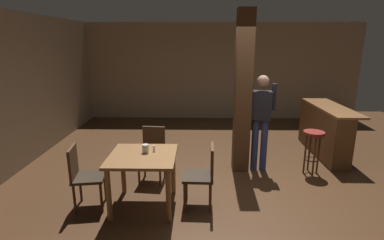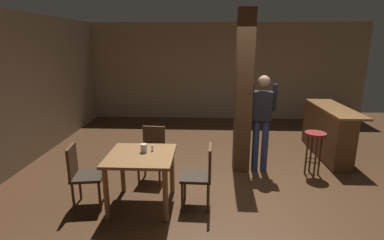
{
  "view_description": "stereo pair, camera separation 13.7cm",
  "coord_description": "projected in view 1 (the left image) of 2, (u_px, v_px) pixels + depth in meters",
  "views": [
    {
      "loc": [
        -0.74,
        -4.42,
        2.28
      ],
      "look_at": [
        -0.83,
        0.4,
        1.0
      ],
      "focal_mm": 28.0,
      "sensor_mm": 36.0,
      "label": 1
    },
    {
      "loc": [
        -0.6,
        -4.42,
        2.28
      ],
      "look_at": [
        -0.83,
        0.4,
        1.0
      ],
      "focal_mm": 28.0,
      "sensor_mm": 36.0,
      "label": 2
    }
  ],
  "objects": [
    {
      "name": "wall_back",
      "position": [
        223.0,
        72.0,
        8.84
      ],
      "size": [
        8.0,
        0.1,
        2.8
      ],
      "primitive_type": "cube",
      "color": "gray",
      "rests_on": "ground_plane"
    },
    {
      "name": "bar_stool_near",
      "position": [
        313.0,
        142.0,
        5.2
      ],
      "size": [
        0.36,
        0.36,
        0.77
      ],
      "color": "maroon",
      "rests_on": "ground_plane"
    },
    {
      "name": "dining_table",
      "position": [
        143.0,
        164.0,
        4.12
      ],
      "size": [
        0.91,
        0.91,
        0.77
      ],
      "color": "brown",
      "rests_on": "ground_plane"
    },
    {
      "name": "ground_plane",
      "position": [
        243.0,
        186.0,
        4.84
      ],
      "size": [
        10.8,
        10.8,
        0.0
      ],
      "primitive_type": "plane",
      "color": "#422816"
    },
    {
      "name": "napkin_cup",
      "position": [
        145.0,
        149.0,
        4.15
      ],
      "size": [
        0.09,
        0.09,
        0.12
      ],
      "primitive_type": "cylinder",
      "color": "beige",
      "rests_on": "dining_table"
    },
    {
      "name": "chair_east",
      "position": [
        203.0,
        173.0,
        4.15
      ],
      "size": [
        0.43,
        0.43,
        0.89
      ],
      "color": "#2D2319",
      "rests_on": "ground_plane"
    },
    {
      "name": "pillar",
      "position": [
        243.0,
        94.0,
        5.16
      ],
      "size": [
        0.28,
        0.28,
        2.8
      ],
      "primitive_type": "cube",
      "color": "#4C301C",
      "rests_on": "ground_plane"
    },
    {
      "name": "chair_west",
      "position": [
        83.0,
        174.0,
        4.12
      ],
      "size": [
        0.48,
        0.48,
        0.89
      ],
      "color": "#2D2319",
      "rests_on": "ground_plane"
    },
    {
      "name": "chair_north",
      "position": [
        153.0,
        151.0,
        4.96
      ],
      "size": [
        0.46,
        0.46,
        0.89
      ],
      "color": "#2D2319",
      "rests_on": "ground_plane"
    },
    {
      "name": "standing_person",
      "position": [
        261.0,
        116.0,
        5.23
      ],
      "size": [
        0.47,
        0.26,
        1.72
      ],
      "color": "black",
      "rests_on": "ground_plane"
    },
    {
      "name": "bar_counter",
      "position": [
        324.0,
        130.0,
        6.14
      ],
      "size": [
        0.56,
        1.82,
        1.0
      ],
      "color": "brown",
      "rests_on": "ground_plane"
    },
    {
      "name": "salt_shaker",
      "position": [
        154.0,
        148.0,
        4.2
      ],
      "size": [
        0.03,
        0.03,
        0.09
      ],
      "primitive_type": "cylinder",
      "color": "silver",
      "rests_on": "dining_table"
    }
  ]
}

